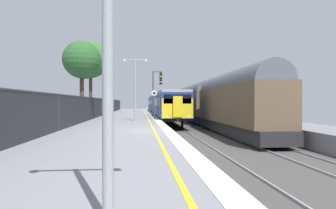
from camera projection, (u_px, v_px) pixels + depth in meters
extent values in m
cube|color=gray|center=(114.00, 140.00, 16.06)|extent=(6.40, 110.00, 1.00)
cube|color=silver|center=(167.00, 130.00, 16.33)|extent=(0.60, 110.00, 0.01)
cube|color=yellow|center=(154.00, 130.00, 16.26)|extent=(0.12, 110.00, 0.01)
cube|color=#423F3D|center=(268.00, 148.00, 16.88)|extent=(11.00, 110.00, 0.20)
cube|color=slate|center=(325.00, 137.00, 17.20)|extent=(3.60, 110.00, 1.00)
cube|color=gray|center=(185.00, 147.00, 16.43)|extent=(0.07, 110.00, 0.08)
cube|color=gray|center=(210.00, 147.00, 16.56)|extent=(0.07, 110.00, 0.08)
cube|color=gray|center=(255.00, 146.00, 16.80)|extent=(0.07, 110.00, 0.08)
cube|color=gray|center=(279.00, 146.00, 16.94)|extent=(0.07, 110.00, 0.08)
cube|color=navy|center=(167.00, 105.00, 34.79)|extent=(2.80, 19.02, 2.30)
cube|color=black|center=(167.00, 115.00, 34.80)|extent=(2.64, 18.42, 0.25)
cube|color=#93999E|center=(167.00, 94.00, 34.78)|extent=(2.68, 19.02, 0.24)
cube|color=black|center=(155.00, 102.00, 34.66)|extent=(0.02, 17.42, 0.84)
cube|color=#1D3A98|center=(158.00, 106.00, 29.93)|extent=(0.03, 1.10, 1.90)
cube|color=#1D3A98|center=(153.00, 105.00, 39.39)|extent=(0.03, 1.10, 1.90)
cylinder|color=black|center=(166.00, 124.00, 27.85)|extent=(0.12, 0.84, 0.84)
cylinder|color=black|center=(182.00, 124.00, 28.00)|extent=(0.12, 0.84, 0.84)
cylinder|color=black|center=(157.00, 117.00, 41.61)|extent=(0.12, 0.84, 0.84)
cylinder|color=black|center=(168.00, 117.00, 41.75)|extent=(0.12, 0.84, 0.84)
cube|color=navy|center=(157.00, 104.00, 54.32)|extent=(2.80, 19.02, 2.30)
cube|color=black|center=(157.00, 111.00, 54.33)|extent=(2.64, 18.42, 0.25)
cube|color=#93999E|center=(157.00, 97.00, 54.31)|extent=(2.68, 19.02, 0.24)
cube|color=black|center=(150.00, 102.00, 54.18)|extent=(0.02, 17.42, 0.84)
cube|color=#1D3A98|center=(151.00, 105.00, 49.45)|extent=(0.03, 1.10, 1.90)
cube|color=#1D3A98|center=(149.00, 104.00, 58.92)|extent=(0.03, 1.10, 1.90)
cylinder|color=black|center=(155.00, 115.00, 47.38)|extent=(0.12, 0.84, 0.84)
cylinder|color=black|center=(165.00, 115.00, 47.53)|extent=(0.12, 0.84, 0.84)
cylinder|color=black|center=(152.00, 112.00, 61.13)|extent=(0.12, 0.84, 0.84)
cylinder|color=black|center=(159.00, 112.00, 61.28)|extent=(0.12, 0.84, 0.84)
cube|color=yellow|center=(177.00, 108.00, 25.37)|extent=(2.70, 0.10, 1.70)
cube|color=black|center=(177.00, 99.00, 25.35)|extent=(2.40, 0.08, 0.80)
cube|color=yellow|center=(178.00, 107.00, 25.23)|extent=(0.80, 0.24, 1.80)
cylinder|color=white|center=(167.00, 117.00, 25.22)|extent=(0.18, 0.06, 0.18)
cylinder|color=white|center=(189.00, 117.00, 25.40)|extent=(0.18, 0.06, 0.18)
cylinder|color=black|center=(178.00, 120.00, 25.09)|extent=(0.20, 0.35, 0.20)
cube|color=black|center=(157.00, 96.00, 54.31)|extent=(0.60, 0.90, 0.20)
cube|color=#232326|center=(235.00, 127.00, 22.50)|extent=(2.30, 14.98, 0.79)
cube|color=brown|center=(235.00, 104.00, 22.49)|extent=(2.60, 14.18, 2.72)
cylinder|color=#515660|center=(235.00, 86.00, 22.48)|extent=(2.39, 13.78, 2.39)
cylinder|color=black|center=(252.00, 138.00, 16.96)|extent=(0.12, 0.84, 0.84)
cylinder|color=black|center=(278.00, 137.00, 17.11)|extent=(0.12, 0.84, 0.84)
cylinder|color=black|center=(208.00, 124.00, 27.89)|extent=(0.12, 0.84, 0.84)
cylinder|color=black|center=(224.00, 124.00, 28.04)|extent=(0.12, 0.84, 0.84)
cube|color=#232326|center=(196.00, 117.00, 38.21)|extent=(2.30, 14.98, 0.79)
cube|color=brown|center=(196.00, 104.00, 38.20)|extent=(2.60, 14.18, 2.72)
cylinder|color=#515660|center=(196.00, 93.00, 38.19)|extent=(2.39, 13.78, 2.39)
cylinder|color=black|center=(198.00, 121.00, 32.67)|extent=(0.12, 0.84, 0.84)
cylinder|color=black|center=(212.00, 121.00, 32.82)|extent=(0.12, 0.84, 0.84)
cylinder|color=black|center=(184.00, 116.00, 43.60)|extent=(0.12, 0.84, 0.84)
cylinder|color=black|center=(194.00, 116.00, 43.75)|extent=(0.12, 0.84, 0.84)
cube|color=#232326|center=(180.00, 113.00, 53.92)|extent=(2.30, 14.98, 0.79)
cube|color=brown|center=(180.00, 103.00, 53.91)|extent=(2.60, 14.18, 2.72)
cylinder|color=#515660|center=(180.00, 96.00, 53.90)|extent=(2.39, 13.78, 2.39)
cylinder|color=black|center=(179.00, 115.00, 48.38)|extent=(0.12, 0.84, 0.84)
cylinder|color=black|center=(189.00, 115.00, 48.53)|extent=(0.12, 0.84, 0.84)
cylinder|color=black|center=(172.00, 113.00, 59.31)|extent=(0.12, 0.84, 0.84)
cylinder|color=black|center=(180.00, 113.00, 59.46)|extent=(0.12, 0.84, 0.84)
cube|color=#232326|center=(171.00, 111.00, 69.63)|extent=(2.30, 14.98, 0.79)
cube|color=brown|center=(171.00, 103.00, 69.62)|extent=(2.60, 14.18, 2.72)
cylinder|color=#515660|center=(171.00, 97.00, 69.61)|extent=(2.39, 13.78, 2.39)
cylinder|color=black|center=(170.00, 112.00, 64.09)|extent=(0.12, 0.84, 0.84)
cylinder|color=black|center=(177.00, 112.00, 64.24)|extent=(0.12, 0.84, 0.84)
cylinder|color=black|center=(165.00, 110.00, 75.02)|extent=(0.12, 0.84, 0.84)
cylinder|color=black|center=(171.00, 110.00, 75.17)|extent=(0.12, 0.84, 0.84)
cylinder|color=#47474C|center=(153.00, 94.00, 32.70)|extent=(0.18, 0.18, 4.94)
cube|color=#47474C|center=(157.00, 72.00, 32.72)|extent=(0.90, 0.12, 0.12)
cube|color=black|center=(161.00, 77.00, 32.76)|extent=(0.28, 0.20, 1.00)
cylinder|color=black|center=(161.00, 74.00, 32.64)|extent=(0.16, 0.04, 0.16)
cylinder|color=yellow|center=(161.00, 77.00, 32.64)|extent=(0.16, 0.04, 0.16)
cylinder|color=black|center=(161.00, 79.00, 32.65)|extent=(0.16, 0.04, 0.16)
cube|color=black|center=(161.00, 83.00, 32.77)|extent=(0.32, 0.16, 0.24)
cylinder|color=#59595B|center=(154.00, 106.00, 28.12)|extent=(0.08, 0.08, 2.36)
cylinder|color=black|center=(154.00, 93.00, 28.11)|extent=(0.59, 0.02, 0.59)
cylinder|color=silver|center=(154.00, 93.00, 28.10)|extent=(0.56, 0.02, 0.56)
cube|color=black|center=(154.00, 93.00, 28.08)|extent=(0.24, 0.01, 0.18)
cylinder|color=#93999E|center=(108.00, 11.00, 3.62)|extent=(0.14, 0.14, 5.29)
cylinder|color=#93999E|center=(135.00, 90.00, 24.72)|extent=(0.14, 0.14, 5.22)
cube|color=#93999E|center=(141.00, 60.00, 24.75)|extent=(0.90, 0.08, 0.08)
cylinder|color=silver|center=(146.00, 61.00, 24.79)|extent=(0.20, 0.20, 0.18)
cube|color=#93999E|center=(130.00, 59.00, 24.66)|extent=(0.90, 0.08, 0.08)
cylinder|color=silver|center=(124.00, 60.00, 24.62)|extent=(0.20, 0.20, 0.18)
cube|color=#282B2D|center=(58.00, 113.00, 15.77)|extent=(0.03, 99.00, 1.96)
cube|color=#38383D|center=(58.00, 94.00, 15.76)|extent=(0.06, 99.00, 0.06)
cylinder|color=#38383D|center=(58.00, 113.00, 15.77)|extent=(0.07, 0.07, 1.96)
cylinder|color=#38383D|center=(93.00, 108.00, 27.40)|extent=(0.07, 0.07, 1.96)
cylinder|color=#38383D|center=(107.00, 107.00, 39.04)|extent=(0.07, 0.07, 1.96)
cylinder|color=#38383D|center=(115.00, 106.00, 50.67)|extent=(0.07, 0.07, 1.96)
cylinder|color=#38383D|center=(119.00, 105.00, 62.31)|extent=(0.07, 0.07, 1.96)
cylinder|color=#473323|center=(82.00, 95.00, 24.91)|extent=(0.34, 0.34, 4.27)
sphere|color=#285628|center=(82.00, 60.00, 24.89)|extent=(3.17, 3.17, 3.17)
sphere|color=#285628|center=(85.00, 65.00, 25.26)|extent=(2.41, 2.41, 2.41)
cylinder|color=#473323|center=(91.00, 92.00, 37.93)|extent=(0.43, 0.43, 5.74)
sphere|color=#33662D|center=(91.00, 59.00, 37.90)|extent=(4.76, 4.76, 4.76)
sphere|color=#33662D|center=(88.00, 64.00, 38.24)|extent=(2.64, 2.64, 2.64)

